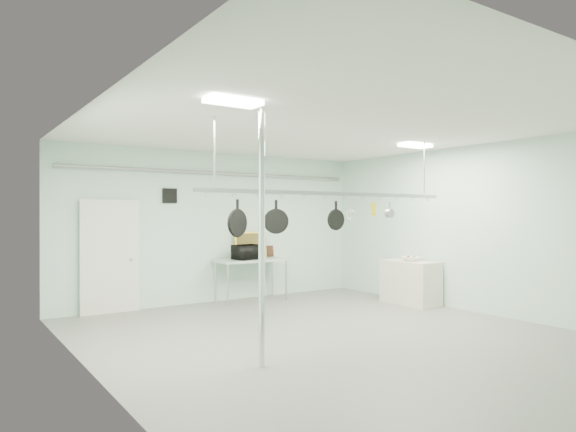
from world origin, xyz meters
TOP-DOWN VIEW (x-y plane):
  - floor at (0.00, 0.00)m, footprint 8.00×8.00m
  - ceiling at (0.00, 0.00)m, footprint 7.00×8.00m
  - back_wall at (0.00, 3.99)m, footprint 7.00×0.02m
  - right_wall at (3.49, 0.00)m, footprint 0.02×8.00m
  - door at (-2.30, 3.94)m, footprint 1.10×0.10m
  - wall_vent at (-1.10, 3.97)m, footprint 0.30×0.04m
  - conduit_pipe at (0.00, 3.90)m, footprint 6.60×0.07m
  - chrome_pole at (-1.70, -0.60)m, footprint 0.08×0.08m
  - prep_table at (0.60, 3.60)m, footprint 1.60×0.70m
  - side_cabinet at (3.15, 1.40)m, footprint 0.60×1.20m
  - pot_rack at (0.20, 0.30)m, footprint 4.80×0.06m
  - light_panel_left at (-2.20, -0.80)m, footprint 0.65×0.30m
  - light_panel_right at (2.40, 0.60)m, footprint 0.65×0.30m
  - microwave at (0.46, 3.56)m, footprint 0.65×0.52m
  - coffee_canister at (0.71, 3.63)m, footprint 0.16×0.16m
  - painting_large at (0.75, 3.90)m, footprint 0.78×0.16m
  - painting_small at (1.19, 3.90)m, footprint 0.30×0.10m
  - fruit_bowl at (3.15, 1.38)m, footprint 0.49×0.49m
  - skillet_left at (-1.55, 0.30)m, footprint 0.39×0.20m
  - skillet_mid at (-0.91, 0.30)m, footprint 0.35×0.23m
  - skillet_right at (0.23, 0.30)m, footprint 0.33×0.06m
  - whisk at (0.53, 0.30)m, footprint 0.17×0.17m
  - grater at (1.03, 0.30)m, footprint 0.10×0.04m
  - saucepan at (1.42, 0.30)m, footprint 0.17×0.13m
  - fruit_cluster at (3.15, 1.38)m, footprint 0.24×0.24m

SIDE VIEW (x-z plane):
  - floor at x=0.00m, z-range 0.00..0.00m
  - side_cabinet at x=3.15m, z-range 0.00..0.90m
  - prep_table at x=0.60m, z-range 0.38..1.28m
  - fruit_bowl at x=3.15m, z-range 0.90..0.99m
  - fruit_cluster at x=3.15m, z-range 0.94..1.03m
  - coffee_canister at x=0.71m, z-range 0.91..1.11m
  - painting_small at x=1.19m, z-range 0.90..1.16m
  - door at x=-2.30m, z-range -0.05..2.15m
  - microwave at x=0.46m, z-range 0.91..1.22m
  - painting_large at x=0.75m, z-range 0.90..1.49m
  - back_wall at x=0.00m, z-range 0.00..3.20m
  - right_wall at x=3.49m, z-range 0.00..3.20m
  - chrome_pole at x=-1.70m, z-range 0.00..3.20m
  - skillet_left at x=-1.55m, z-range 1.56..2.09m
  - skillet_mid at x=-0.91m, z-range 1.60..2.09m
  - skillet_right at x=0.23m, z-range 1.63..2.09m
  - whisk at x=0.53m, z-range 1.77..2.09m
  - saucepan at x=1.42m, z-range 1.82..2.09m
  - grater at x=1.03m, z-range 1.84..2.09m
  - pot_rack at x=0.20m, z-range 1.73..2.73m
  - wall_vent at x=-1.10m, z-range 2.10..2.40m
  - conduit_pipe at x=0.00m, z-range 2.71..2.79m
  - light_panel_left at x=-2.20m, z-range 3.14..3.19m
  - light_panel_right at x=2.40m, z-range 3.14..3.19m
  - ceiling at x=0.00m, z-range 3.18..3.20m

